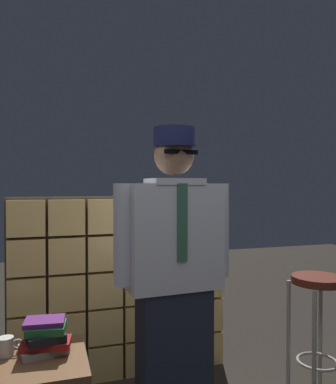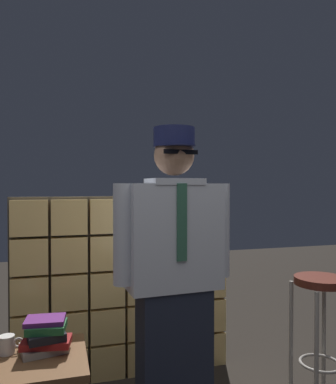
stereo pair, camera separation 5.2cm
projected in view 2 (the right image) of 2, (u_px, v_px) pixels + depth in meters
glass_block_wall at (125, 287)px, 2.80m from camera, size 1.63×0.10×1.36m
standing_person at (174, 276)px, 2.12m from camera, size 0.70×0.30×1.75m
bar_stool at (321, 309)px, 2.47m from camera, size 0.34×0.34×0.82m
side_table at (35, 371)px, 1.94m from camera, size 0.52×0.52×0.53m
book_stack at (46, 336)px, 2.00m from camera, size 0.28×0.24×0.18m
coffee_mug at (7, 345)px, 1.98m from camera, size 0.13×0.08×0.09m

